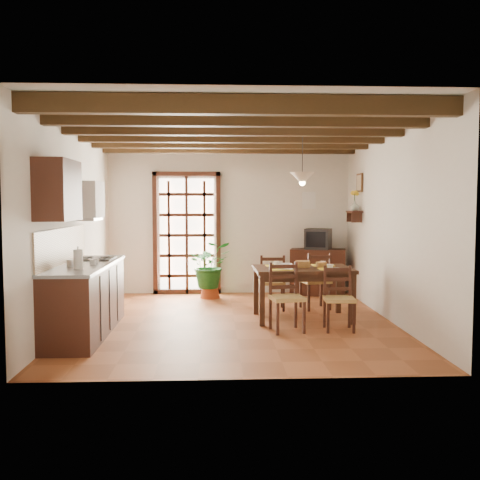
{
  "coord_description": "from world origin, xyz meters",
  "views": [
    {
      "loc": [
        -0.27,
        -7.55,
        1.71
      ],
      "look_at": [
        0.1,
        0.4,
        1.15
      ],
      "focal_mm": 40.0,
      "sensor_mm": 36.0,
      "label": 1
    }
  ],
  "objects": [
    {
      "name": "ceiling_beams",
      "position": [
        0.0,
        0.0,
        2.69
      ],
      "size": [
        4.5,
        4.34,
        0.2
      ],
      "color": "#301E0E",
      "rests_on": "room_shell"
    },
    {
      "name": "chair_near_right",
      "position": [
        1.38,
        -0.56,
        0.27
      ],
      "size": [
        0.42,
        0.4,
        0.86
      ],
      "rotation": [
        0.0,
        0.0,
        -0.06
      ],
      "color": "tan",
      "rests_on": "ground_plane"
    },
    {
      "name": "kitchen_counter",
      "position": [
        -1.96,
        -0.6,
        0.47
      ],
      "size": [
        0.64,
        2.25,
        1.38
      ],
      "color": "#331810",
      "rests_on": "ground_plane"
    },
    {
      "name": "chair_near_left",
      "position": [
        0.67,
        -0.58,
        0.28
      ],
      "size": [
        0.48,
        0.47,
        0.91
      ],
      "rotation": [
        0.0,
        0.0,
        0.18
      ],
      "color": "tan",
      "rests_on": "ground_plane"
    },
    {
      "name": "chair_far_right",
      "position": [
        1.34,
        0.88,
        0.29
      ],
      "size": [
        0.5,
        0.49,
        0.92
      ],
      "rotation": [
        0.0,
        0.0,
        3.37
      ],
      "color": "tan",
      "rests_on": "ground_plane"
    },
    {
      "name": "dining_table",
      "position": [
        1.0,
        0.15,
        0.66
      ],
      "size": [
        1.43,
        0.95,
        0.76
      ],
      "rotation": [
        0.0,
        0.0,
        0.03
      ],
      "color": "#351D11",
      "rests_on": "ground_plane"
    },
    {
      "name": "shelf_vase",
      "position": [
        2.14,
        1.6,
        1.65
      ],
      "size": [
        0.15,
        0.15,
        0.15
      ],
      "primitive_type": "imported",
      "color": "#B2BFB2",
      "rests_on": "wall_shelf"
    },
    {
      "name": "counter_items",
      "position": [
        -1.95,
        -0.51,
        0.96
      ],
      "size": [
        0.5,
        1.43,
        0.25
      ],
      "color": "black",
      "rests_on": "kitchen_counter"
    },
    {
      "name": "plant_pot",
      "position": [
        -0.37,
        1.96,
        0.11
      ],
      "size": [
        0.36,
        0.36,
        0.22
      ],
      "primitive_type": "cone",
      "color": "maroon",
      "rests_on": "ground_plane"
    },
    {
      "name": "wall_shelf",
      "position": [
        2.14,
        1.6,
        1.51
      ],
      "size": [
        0.2,
        0.42,
        0.2
      ],
      "color": "#331810",
      "rests_on": "room_shell"
    },
    {
      "name": "crt_tv",
      "position": [
        1.63,
        2.22,
        1.04
      ],
      "size": [
        0.56,
        0.55,
        0.38
      ],
      "rotation": [
        0.0,
        0.0,
        -0.4
      ],
      "color": "black",
      "rests_on": "sideboard"
    },
    {
      "name": "chair_far_left",
      "position": [
        0.63,
        0.85,
        0.28
      ],
      "size": [
        0.42,
        0.41,
        0.89
      ],
      "rotation": [
        0.0,
        0.0,
        3.1
      ],
      "color": "tan",
      "rests_on": "ground_plane"
    },
    {
      "name": "pendant_lamp",
      "position": [
        1.0,
        0.25,
        2.08
      ],
      "size": [
        0.36,
        0.36,
        0.84
      ],
      "color": "black",
      "rests_on": "room_shell"
    },
    {
      "name": "table_bowl",
      "position": [
        0.75,
        0.19,
        0.79
      ],
      "size": [
        0.22,
        0.22,
        0.05
      ],
      "primitive_type": "imported",
      "rotation": [
        0.0,
        0.0,
        -0.01
      ],
      "color": "white",
      "rests_on": "dining_table"
    },
    {
      "name": "table_setting",
      "position": [
        1.0,
        0.15,
        0.8
      ],
      "size": [
        1.02,
        0.68,
        0.1
      ],
      "rotation": [
        0.0,
        0.0,
        0.03
      ],
      "color": "yellow",
      "rests_on": "dining_table"
    },
    {
      "name": "upper_cabinet",
      "position": [
        -2.08,
        -1.3,
        1.85
      ],
      "size": [
        0.35,
        0.8,
        0.7
      ],
      "primitive_type": "cube",
      "color": "#331810",
      "rests_on": "room_shell"
    },
    {
      "name": "range_hood",
      "position": [
        -2.05,
        -0.05,
        1.73
      ],
      "size": [
        0.38,
        0.6,
        0.54
      ],
      "color": "white",
      "rests_on": "room_shell"
    },
    {
      "name": "fuse_box",
      "position": [
        1.5,
        2.48,
        1.75
      ],
      "size": [
        0.25,
        0.03,
        0.32
      ],
      "primitive_type": "cube",
      "color": "white",
      "rests_on": "room_shell"
    },
    {
      "name": "sideboard",
      "position": [
        1.63,
        2.23,
        0.42
      ],
      "size": [
        1.08,
        0.68,
        0.85
      ],
      "primitive_type": "cube",
      "rotation": [
        0.0,
        0.0,
        -0.25
      ],
      "color": "#331810",
      "rests_on": "ground_plane"
    },
    {
      "name": "framed_picture",
      "position": [
        2.22,
        1.6,
        2.05
      ],
      "size": [
        0.03,
        0.32,
        0.32
      ],
      "color": "brown",
      "rests_on": "room_shell"
    },
    {
      "name": "room_shell",
      "position": [
        0.0,
        0.0,
        1.82
      ],
      "size": [
        4.52,
        5.02,
        2.81
      ],
      "color": "silver",
      "rests_on": "ground_plane"
    },
    {
      "name": "french_door",
      "position": [
        -0.8,
        2.45,
        1.18
      ],
      "size": [
        1.26,
        0.11,
        2.32
      ],
      "color": "white",
      "rests_on": "ground_plane"
    },
    {
      "name": "potted_plant",
      "position": [
        -0.37,
        1.96,
        0.57
      ],
      "size": [
        2.22,
        2.0,
        2.18
      ],
      "primitive_type": "imported",
      "rotation": [
        0.0,
        0.0,
        0.18
      ],
      "color": "#144C19",
      "rests_on": "ground_plane"
    },
    {
      "name": "ground_plane",
      "position": [
        0.0,
        0.0,
        0.0
      ],
      "size": [
        5.0,
        5.0,
        0.0
      ],
      "primitive_type": "plane",
      "color": "brown"
    },
    {
      "name": "shelf_flowers",
      "position": [
        2.14,
        1.6,
        1.86
      ],
      "size": [
        0.14,
        0.14,
        0.36
      ],
      "color": "yellow",
      "rests_on": "shelf_vase"
    }
  ]
}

